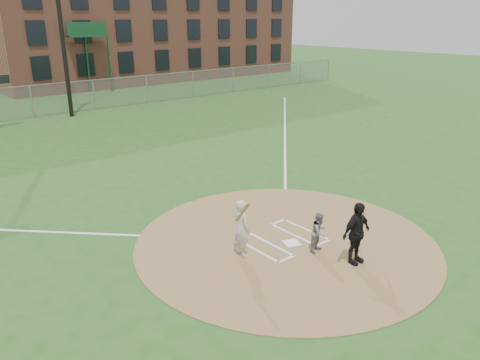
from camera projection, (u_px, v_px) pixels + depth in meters
ground at (286, 242)px, 13.15m from camera, size 140.00×140.00×0.00m
dirt_circle at (286, 241)px, 13.14m from camera, size 8.40×8.40×0.02m
home_plate at (292, 243)px, 12.99m from camera, size 0.54×0.54×0.03m
foul_line_first at (285, 134)px, 25.10m from camera, size 17.04×17.04×0.01m
catcher at (319, 232)px, 12.43m from camera, size 0.61×0.51×1.09m
umpire at (356, 233)px, 11.73m from camera, size 0.98×0.43×1.64m
batters_boxes at (282, 239)px, 13.25m from camera, size 2.08×1.88×0.01m
batter_at_plate at (242, 227)px, 12.14m from camera, size 0.58×1.00×1.78m
outfield_fence at (32, 102)px, 28.74m from camera, size 56.08×0.08×2.03m
brick_warehouse at (135, 0)px, 47.82m from camera, size 30.00×17.17×15.00m
light_pole at (58, 5)px, 27.37m from camera, size 1.20×0.30×12.22m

